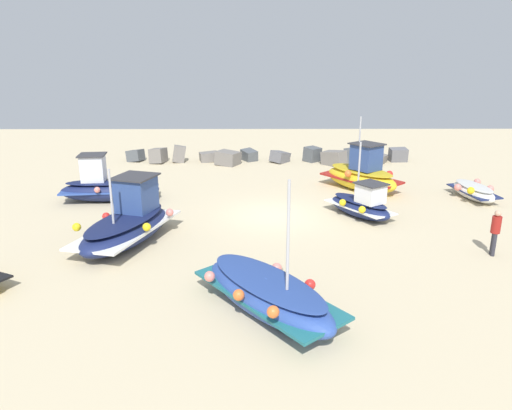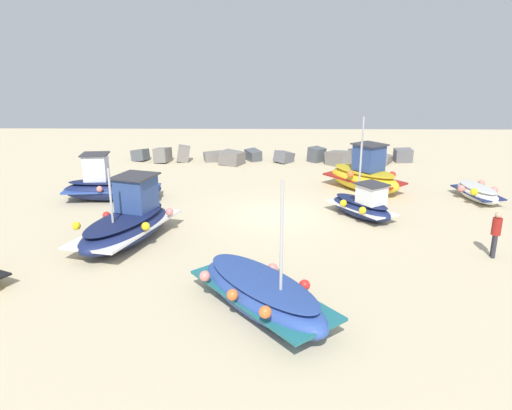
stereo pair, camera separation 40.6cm
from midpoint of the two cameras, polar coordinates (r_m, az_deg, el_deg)
The scene contains 9 objects.
ground_plane at distance 21.46m, azimuth 2.73°, elevation -1.24°, with size 51.12×51.12×0.00m, color beige.
fishing_boat_0 at distance 18.92m, azimuth -14.17°, elevation -1.99°, with size 3.53×5.41×3.05m.
fishing_boat_1 at distance 25.97m, azimuth 24.78°, elevation 1.37°, with size 1.78×3.26×0.87m.
fishing_boat_2 at distance 24.52m, azimuth -16.13°, elevation 2.15°, with size 4.80×2.27×2.32m.
fishing_boat_3 at distance 13.53m, azimuth 1.49°, elevation -10.25°, with size 4.37×5.01×3.96m.
fishing_boat_4 at distance 21.55m, azimuth 12.83°, elevation -0.01°, with size 2.89×3.47×3.27m.
fishing_boat_6 at distance 25.85m, azimuth 12.97°, elevation 3.41°, with size 4.05×4.55×3.79m.
person_walking at distance 18.83m, azimuth 26.73°, elevation -2.76°, with size 0.32×0.32×1.65m.
breakwater_rocks at distance 31.82m, azimuth 2.75°, elevation 5.68°, with size 18.42×2.94×1.28m.
Camera 2 is at (-0.50, -20.33, 6.81)m, focal length 34.32 mm.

